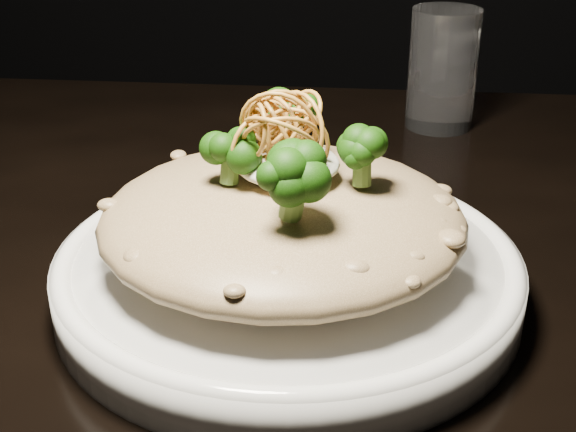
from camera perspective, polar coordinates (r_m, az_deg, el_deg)
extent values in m
cube|color=black|center=(0.55, 9.44, -5.56)|extent=(1.10, 0.80, 0.04)
cylinder|color=black|center=(1.12, -18.87, -11.55)|extent=(0.05, 0.05, 0.71)
cylinder|color=silver|center=(0.50, 0.00, -4.19)|extent=(0.28, 0.28, 0.03)
ellipsoid|color=brown|center=(0.48, -0.40, -0.15)|extent=(0.22, 0.22, 0.05)
ellipsoid|color=white|center=(0.47, -0.03, 3.74)|extent=(0.06, 0.06, 0.02)
cylinder|color=white|center=(0.78, 10.93, 10.22)|extent=(0.08, 0.08, 0.11)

